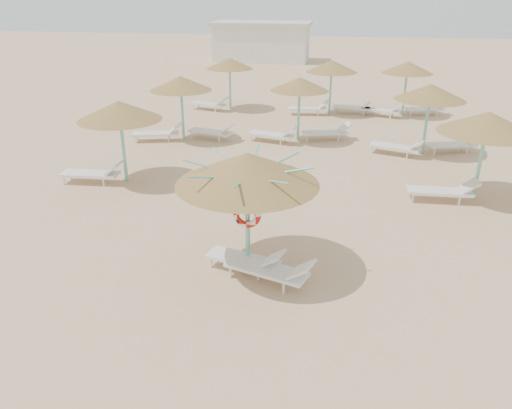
# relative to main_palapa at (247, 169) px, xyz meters

# --- Properties ---
(ground) EXTENTS (120.00, 120.00, 0.00)m
(ground) POSITION_rel_main_palapa_xyz_m (0.39, -0.06, -2.43)
(ground) COLOR tan
(ground) RESTS_ON ground
(main_palapa) EXTENTS (3.12, 3.12, 2.80)m
(main_palapa) POSITION_rel_main_palapa_xyz_m (0.00, 0.00, 0.00)
(main_palapa) COLOR #70C2AC
(main_palapa) RESTS_ON ground
(lounger_main_a) EXTENTS (1.91, 1.00, 0.67)m
(lounger_main_a) POSITION_rel_main_palapa_xyz_m (0.02, -0.14, -2.11)
(lounger_main_a) COLOR white
(lounger_main_a) RESTS_ON ground
(lounger_main_b) EXTENTS (2.07, 1.18, 0.72)m
(lounger_main_b) POSITION_rel_main_palapa_xyz_m (0.64, -0.53, -2.09)
(lounger_main_b) COLOR white
(lounger_main_b) RESTS_ON ground
(palapa_field) EXTENTS (19.92, 14.09, 2.71)m
(palapa_field) POSITION_rel_main_palapa_xyz_m (1.51, 10.02, -0.15)
(palapa_field) COLOR #70C2AC
(palapa_field) RESTS_ON ground
(service_hut) EXTENTS (8.40, 4.40, 3.25)m
(service_hut) POSITION_rel_main_palapa_xyz_m (-5.61, 34.94, -0.79)
(service_hut) COLOR silver
(service_hut) RESTS_ON ground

